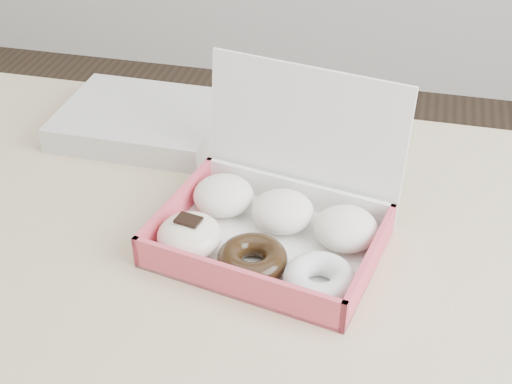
# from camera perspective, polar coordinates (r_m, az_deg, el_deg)

# --- Properties ---
(table) EXTENTS (1.20, 0.80, 0.75)m
(table) POSITION_cam_1_polar(r_m,az_deg,el_deg) (0.96, -0.21, -8.70)
(table) COLOR tan
(table) RESTS_ON ground
(donut_box) EXTENTS (0.31, 0.28, 0.20)m
(donut_box) POSITION_cam_1_polar(r_m,az_deg,el_deg) (0.91, 1.23, -2.41)
(donut_box) COLOR white
(donut_box) RESTS_ON table
(newspapers) EXTENTS (0.25, 0.20, 0.04)m
(newspapers) POSITION_cam_1_polar(r_m,az_deg,el_deg) (1.16, -9.14, 5.70)
(newspapers) COLOR beige
(newspapers) RESTS_ON table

